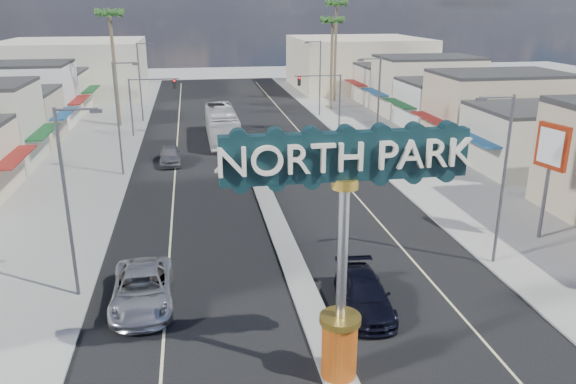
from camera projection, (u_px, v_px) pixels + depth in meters
name	position (u px, v px, depth m)	size (l,w,h in m)	color
ground	(254.00, 169.00, 46.98)	(160.00, 160.00, 0.00)	gray
road	(254.00, 169.00, 46.98)	(20.00, 120.00, 0.01)	black
median_island	(285.00, 245.00, 32.01)	(1.30, 30.00, 0.16)	gray
sidewalk_left	(79.00, 177.00, 44.72)	(8.00, 120.00, 0.12)	gray
sidewalk_right	(413.00, 161.00, 49.20)	(8.00, 120.00, 0.12)	gray
storefront_row_right	(456.00, 100.00, 62.01)	(12.00, 42.00, 6.00)	#B7B29E
backdrop_far_left	(74.00, 68.00, 84.22)	(20.00, 20.00, 8.00)	#B7B29E
backdrop_far_right	(357.00, 63.00, 91.26)	(20.00, 20.00, 8.00)	beige
gateway_sign	(343.00, 230.00, 18.92)	(8.20, 1.50, 9.15)	#C1380E
traffic_signal_left	(148.00, 95.00, 57.22)	(5.09, 0.45, 6.00)	#47474C
traffic_signal_right	(324.00, 91.00, 60.16)	(5.09, 0.45, 6.00)	#47474C
streetlight_l_near	(69.00, 195.00, 25.01)	(2.03, 0.22, 9.00)	#47474C
streetlight_l_mid	(120.00, 113.00, 43.70)	(2.03, 0.22, 9.00)	#47474C
streetlight_l_far	(141.00, 78.00, 64.25)	(2.03, 0.22, 9.00)	#47474C
streetlight_r_near	(501.00, 173.00, 28.35)	(2.03, 0.22, 9.00)	#47474C
streetlight_r_mid	(376.00, 105.00, 47.04)	(2.03, 0.22, 9.00)	#47474C
streetlight_r_far	(319.00, 74.00, 67.59)	(2.03, 0.22, 9.00)	#47474C
palm_left_far	(110.00, 20.00, 59.92)	(2.60, 2.60, 13.10)	brown
palm_right_mid	(333.00, 25.00, 69.97)	(2.60, 2.60, 12.10)	brown
palm_right_far	(336.00, 10.00, 75.32)	(2.60, 2.60, 14.10)	brown
suv_left	(142.00, 289.00, 25.59)	(2.71, 5.88, 1.64)	#B6B7BC
suv_right	(364.00, 294.00, 25.25)	(2.12, 5.21, 1.51)	black
car_parked_left	(170.00, 155.00, 48.33)	(1.81, 4.49, 1.53)	slate
city_bus	(222.00, 125.00, 56.21)	(2.78, 11.89, 3.31)	silver
bank_pylon_sign	(551.00, 153.00, 31.40)	(0.72, 2.12, 6.75)	#47474C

